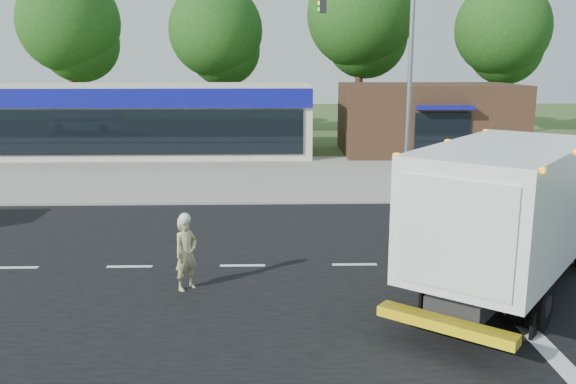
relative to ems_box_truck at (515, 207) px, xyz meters
name	(u,v)px	position (x,y,z in m)	size (l,w,h in m)	color
ground	(354,265)	(-3.37, 2.05, -2.09)	(120.00, 120.00, 0.00)	#385123
road_asphalt	(354,265)	(-3.37, 2.05, -2.09)	(60.00, 14.00, 0.02)	black
sidewalk	(327,196)	(-3.37, 10.25, -2.03)	(60.00, 2.40, 0.12)	gray
parking_apron	(316,171)	(-3.37, 16.05, -2.08)	(60.00, 9.00, 0.02)	gray
lane_markings	(416,282)	(-2.02, 0.70, -2.07)	(55.20, 7.00, 0.01)	silver
ems_box_truck	(515,207)	(0.00, 0.00, 0.00)	(7.03, 7.99, 3.63)	black
emergency_worker	(186,252)	(-7.63, 0.42, -1.17)	(0.75, 0.77, 1.89)	tan
retail_strip_mall	(154,119)	(-12.37, 21.98, -0.08)	(18.00, 6.20, 4.00)	beige
brown_storefront	(428,119)	(3.63, 22.03, -0.09)	(10.00, 6.70, 4.00)	#382316
traffic_signal_pole	(393,72)	(-1.02, 9.65, 2.83)	(3.51, 0.25, 8.00)	gray
background_trees	(290,30)	(-4.22, 30.21, 5.29)	(36.77, 7.39, 12.10)	#332114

